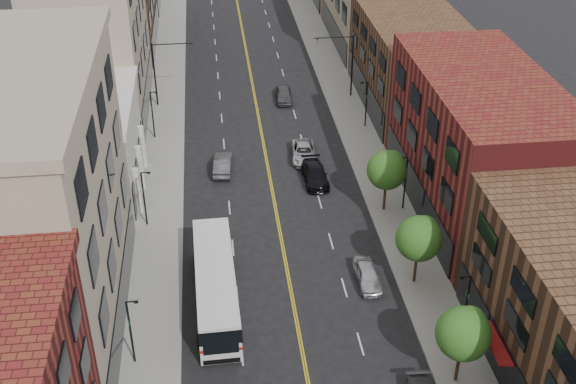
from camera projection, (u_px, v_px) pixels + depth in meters
name	position (u px, v px, depth m)	size (l,w,h in m)	color
sidewalk_left	(163.00, 161.00, 70.05)	(4.00, 110.00, 0.15)	gray
sidewalk_right	(365.00, 149.00, 72.01)	(4.00, 110.00, 0.15)	gray
bldg_l_tanoffice	(30.00, 212.00, 46.08)	(10.00, 22.00, 18.00)	gray
bldg_l_white	(78.00, 148.00, 63.91)	(10.00, 14.00, 8.00)	silver
bldg_l_far_a	(92.00, 30.00, 75.65)	(10.00, 20.00, 18.00)	gray
bldg_r_mid	(479.00, 144.00, 60.29)	(10.00, 22.00, 12.00)	maroon
bldg_r_far_a	(412.00, 63.00, 78.56)	(10.00, 20.00, 10.00)	#513320
tree_r_1	(464.00, 332.00, 43.69)	(3.40, 3.40, 5.59)	black
tree_r_2	(420.00, 237.00, 52.14)	(3.40, 3.40, 5.59)	black
tree_r_3	(388.00, 169.00, 60.59)	(3.40, 3.40, 5.59)	black
lamp_l_1	(131.00, 328.00, 45.61)	(0.81, 0.55, 5.05)	black
lamp_l_2	(144.00, 196.00, 59.13)	(0.81, 0.55, 5.05)	black
lamp_l_3	(153.00, 112.00, 72.66)	(0.81, 0.55, 5.05)	black
lamp_r_1	(466.00, 302.00, 47.77)	(0.81, 0.55, 5.05)	black
lamp_r_2	(405.00, 180.00, 61.29)	(0.81, 0.55, 5.05)	black
lamp_r_3	(366.00, 102.00, 74.81)	(0.81, 0.55, 5.05)	black
signal_mast_left	(161.00, 66.00, 78.60)	(4.49, 0.18, 7.20)	black
signal_mast_right	(346.00, 59.00, 80.62)	(4.49, 0.18, 7.20)	black
city_bus	(216.00, 283.00, 51.17)	(3.27, 12.67, 3.24)	silver
car_parked_far	(368.00, 275.00, 53.84)	(1.69, 4.19, 1.43)	#B9BCC1
car_lane_behind	(223.00, 164.00, 68.11)	(1.61, 4.63, 1.52)	#444549
car_lane_a	(315.00, 174.00, 66.46)	(2.10, 5.18, 1.50)	black
car_lane_b	(304.00, 152.00, 70.21)	(2.35, 5.09, 1.41)	#BABDC2
car_lane_c	(284.00, 94.00, 81.75)	(1.79, 4.44, 1.51)	#444348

